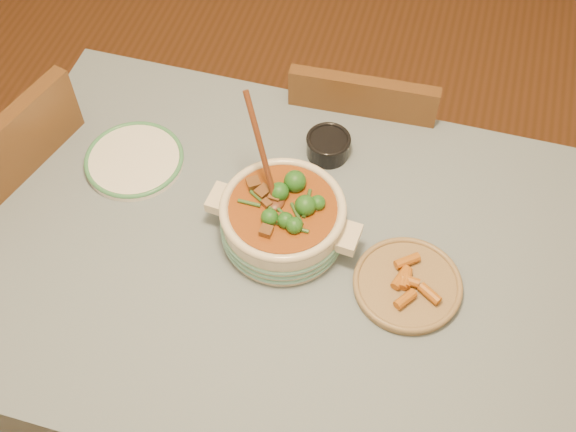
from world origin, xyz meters
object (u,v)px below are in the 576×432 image
object	(u,v)px
dining_table	(309,281)
white_plate	(134,160)
chair_left	(16,205)
stew_casserole	(283,217)
condiment_bowl	(328,145)
chair_far	(360,145)
fried_plate	(408,284)

from	to	relation	value
dining_table	white_plate	size ratio (longest dim) A/B	4.89
white_plate	chair_left	bearing A→B (deg)	-167.27
stew_casserole	white_plate	bearing A→B (deg)	165.40
chair_left	stew_casserole	bearing A→B (deg)	103.08
dining_table	condiment_bowl	xyz separation A→B (m)	(-0.04, 0.34, 0.13)
stew_casserole	condiment_bowl	size ratio (longest dim) A/B	2.70
condiment_bowl	chair_far	world-z (taller)	chair_far
stew_casserole	chair_far	size ratio (longest dim) A/B	0.43
stew_casserole	chair_far	xyz separation A→B (m)	(0.09, 0.56, -0.34)
white_plate	condiment_bowl	distance (m)	0.51
dining_table	fried_plate	xyz separation A→B (m)	(0.24, -0.01, 0.11)
stew_casserole	fried_plate	bearing A→B (deg)	-11.00
fried_plate	chair_left	size ratio (longest dim) A/B	0.29
fried_plate	chair_far	size ratio (longest dim) A/B	0.31
chair_far	condiment_bowl	bearing A→B (deg)	77.41
white_plate	chair_far	xyz separation A→B (m)	(0.53, 0.45, -0.27)
condiment_bowl	chair_far	xyz separation A→B (m)	(0.05, 0.28, -0.29)
white_plate	condiment_bowl	xyz separation A→B (m)	(0.48, 0.17, 0.02)
fried_plate	chair_far	world-z (taller)	chair_far
white_plate	chair_left	xyz separation A→B (m)	(-0.38, -0.09, -0.23)
chair_far	chair_left	size ratio (longest dim) A/B	0.92
chair_far	chair_left	xyz separation A→B (m)	(-0.91, -0.53, 0.04)
condiment_bowl	chair_left	size ratio (longest dim) A/B	0.15
chair_far	fried_plate	bearing A→B (deg)	107.28
dining_table	chair_far	bearing A→B (deg)	89.45
white_plate	dining_table	bearing A→B (deg)	-17.97
dining_table	chair_far	world-z (taller)	chair_far
dining_table	condiment_bowl	size ratio (longest dim) A/B	11.96
dining_table	stew_casserole	distance (m)	0.19
white_plate	chair_far	size ratio (longest dim) A/B	0.39
fried_plate	chair_left	xyz separation A→B (m)	(-1.14, 0.09, -0.23)
white_plate	chair_left	size ratio (longest dim) A/B	0.36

